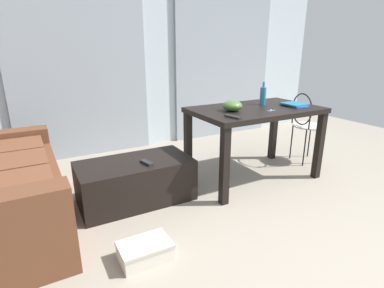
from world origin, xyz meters
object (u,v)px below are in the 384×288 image
Objects in this scene: bowl at (232,106)px; wire_chair at (306,120)px; book_stack at (294,105)px; shoebox at (145,251)px; scissors at (270,111)px; tv_remote_primary at (147,163)px; coffee_table at (136,181)px; tv_remote_on_table at (233,117)px; craft_table at (255,118)px; bottle_near at (263,96)px.

wire_chair is at bearing 4.32° from bowl.
book_stack is 2.15m from shoebox.
bowl is 1.86× the size of scissors.
tv_remote_primary is at bearing 171.55° from scissors.
coffee_table is at bearing 172.67° from book_stack.
scissors reaches higher than coffee_table.
wire_chair is at bearing 1.43° from tv_remote_on_table.
craft_table is at bearing 25.68° from shoebox.
craft_table is at bearing -12.61° from tv_remote_primary.
book_stack is 0.89× the size of shoebox.
bottle_near is 1.26× the size of bowl.
coffee_table is 0.25m from tv_remote_primary.
book_stack is 0.42m from scissors.
book_stack is 2.95× the size of scissors.
tv_remote_primary is (-0.90, 0.00, -0.43)m from bowl.
bowl is at bearing -166.37° from bottle_near.
book_stack is at bearing -42.34° from bottle_near.
craft_table is 0.35m from bowl.
bottle_near reaches higher than book_stack.
bowl reaches higher than coffee_table.
bottle_near is 0.76m from tv_remote_on_table.
bottle_near is at bearing 13.63° from bowl.
tv_remote_on_table is 1.60× the size of scissors.
coffee_table is at bearing 179.26° from wire_chair.
bottle_near is 1.46× the size of tv_remote_on_table.
bowl reaches higher than tv_remote_on_table.
bottle_near is at bearing 30.08° from craft_table.
bottle_near reaches higher than bowl.
tv_remote_primary is at bearing -175.24° from bottle_near.
craft_table is at bearing 15.93° from tv_remote_on_table.
bowl reaches higher than scissors.
tv_remote_on_table is at bearing -170.96° from book_stack.
book_stack reaches higher than tv_remote_primary.
bottle_near reaches higher than tv_remote_primary.
wire_chair is at bearing 4.81° from craft_table.
craft_table is at bearing 2.97° from bowl.
tv_remote_on_table is (-0.66, -0.37, -0.09)m from bottle_near.
book_stack reaches higher than shoebox.
wire_chair is (2.14, -0.03, 0.34)m from coffee_table.
bowl is 1.59m from shoebox.
bowl is at bearing 42.41° from tv_remote_on_table.
tv_remote_primary is (-1.64, 0.11, -0.39)m from book_stack.
craft_table is 0.46m from book_stack.
bottle_near is at bearing 177.40° from wire_chair.
scissors is (-0.17, -0.30, -0.10)m from bottle_near.
bowl is at bearing -177.03° from craft_table.
scissors is at bearing -162.38° from wire_chair.
wire_chair reaches higher than book_stack.
bowl is at bearing -6.72° from coffee_table.
wire_chair is at bearing -2.60° from bottle_near.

